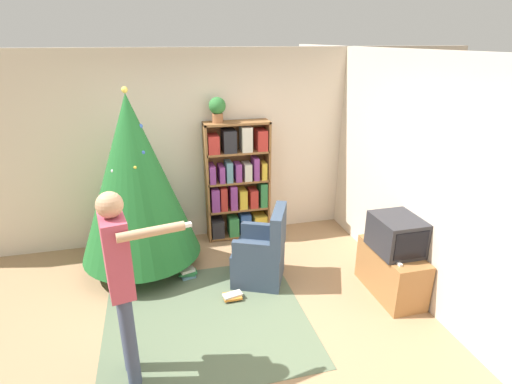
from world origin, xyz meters
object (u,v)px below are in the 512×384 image
at_px(armchair, 262,256).
at_px(bookshelf, 238,183).
at_px(potted_plant, 217,108).
at_px(standing_person, 121,275).
at_px(christmas_tree, 135,179).
at_px(television, 397,234).

bearing_deg(armchair, bookshelf, -153.87).
bearing_deg(potted_plant, standing_person, -116.30).
bearing_deg(potted_plant, armchair, -76.70).
distance_m(christmas_tree, potted_plant, 1.40).
xyz_separation_m(television, potted_plant, (-1.61, 1.80, 1.13)).
relative_size(bookshelf, christmas_tree, 0.75).
xyz_separation_m(armchair, standing_person, (-1.44, -1.14, 0.68)).
relative_size(bookshelf, armchair, 1.82).
xyz_separation_m(television, armchair, (-1.33, 0.61, -0.41)).
height_order(standing_person, potted_plant, potted_plant).
bearing_deg(christmas_tree, television, -24.55).
relative_size(christmas_tree, potted_plant, 6.76).
bearing_deg(christmas_tree, armchair, -24.61).
relative_size(armchair, potted_plant, 2.80).
bearing_deg(potted_plant, christmas_tree, -152.03).
bearing_deg(standing_person, bookshelf, 138.06).
height_order(bookshelf, christmas_tree, christmas_tree).
distance_m(television, armchair, 1.52).
relative_size(television, standing_person, 0.32).
height_order(television, christmas_tree, christmas_tree).
distance_m(standing_person, potted_plant, 2.74).
bearing_deg(armchair, christmas_tree, -90.21).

